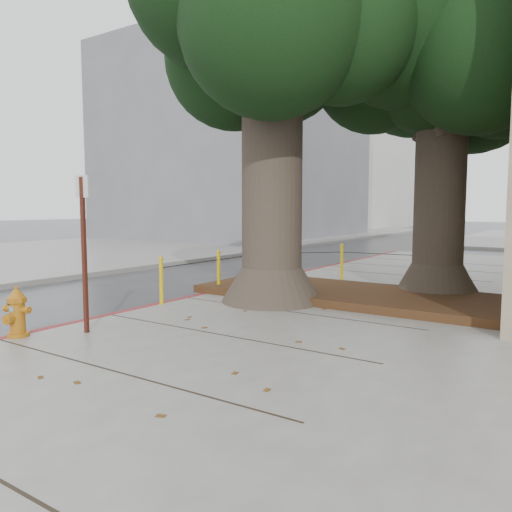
{
  "coord_description": "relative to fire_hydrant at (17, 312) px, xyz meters",
  "views": [
    {
      "loc": [
        5.01,
        -5.73,
        2.04
      ],
      "look_at": [
        -0.36,
        2.23,
        1.1
      ],
      "focal_mm": 35.0,
      "sensor_mm": 36.0,
      "label": 1
    }
  ],
  "objects": [
    {
      "name": "ground",
      "position": [
        1.9,
        1.75,
        -0.51
      ],
      "size": [
        140.0,
        140.0,
        0.0
      ],
      "primitive_type": "plane",
      "color": "#28282B",
      "rests_on": "ground"
    },
    {
      "name": "sidewalk_opposite",
      "position": [
        -12.1,
        11.75,
        -0.44
      ],
      "size": [
        14.0,
        60.0,
        0.15
      ],
      "primitive_type": "cube",
      "color": "slate",
      "rests_on": "ground"
    },
    {
      "name": "curb_red",
      "position": [
        -0.1,
        4.25,
        -0.44
      ],
      "size": [
        0.14,
        26.0,
        0.16
      ],
      "primitive_type": "cube",
      "color": "maroon",
      "rests_on": "ground"
    },
    {
      "name": "planter_bed",
      "position": [
        2.8,
        5.65,
        -0.28
      ],
      "size": [
        6.4,
        2.6,
        0.16
      ],
      "primitive_type": "cube",
      "color": "black",
      "rests_on": "sidewalk_main"
    },
    {
      "name": "building_far_grey",
      "position": [
        -13.1,
        23.75,
        5.49
      ],
      "size": [
        12.0,
        16.0,
        12.0
      ],
      "primitive_type": "cube",
      "color": "slate",
      "rests_on": "ground"
    },
    {
      "name": "building_far_white",
      "position": [
        -15.1,
        46.75,
        6.99
      ],
      "size": [
        12.0,
        18.0,
        15.0
      ],
      "primitive_type": "cube",
      "color": "silver",
      "rests_on": "ground"
    },
    {
      "name": "tree_near",
      "position": [
        1.93,
        4.57,
        4.87
      ],
      "size": [
        4.5,
        3.8,
        7.68
      ],
      "color": "#4C3F33",
      "rests_on": "sidewalk_main"
    },
    {
      "name": "tree_far",
      "position": [
        4.54,
        7.07,
        4.51
      ],
      "size": [
        4.5,
        3.8,
        7.17
      ],
      "color": "#4C3F33",
      "rests_on": "sidewalk_main"
    },
    {
      "name": "bollard_ring",
      "position": [
        1.03,
        6.12,
        0.15
      ],
      "size": [
        3.79,
        5.39,
        0.95
      ],
      "color": "gold",
      "rests_on": "sidewalk_main"
    },
    {
      "name": "fire_hydrant",
      "position": [
        0.0,
        0.0,
        0.0
      ],
      "size": [
        0.4,
        0.38,
        0.75
      ],
      "rotation": [
        0.0,
        0.0,
        0.26
      ],
      "color": "#B96D13",
      "rests_on": "sidewalk_main"
    },
    {
      "name": "signpost",
      "position": [
        0.64,
        0.72,
        0.97
      ],
      "size": [
        0.23,
        0.06,
        2.36
      ],
      "rotation": [
        0.0,
        0.0,
        0.17
      ],
      "color": "#471911",
      "rests_on": "sidewalk_main"
    },
    {
      "name": "car_dark",
      "position": [
        -8.23,
        19.61,
        0.02
      ],
      "size": [
        1.65,
        3.71,
        1.06
      ],
      "primitive_type": "imported",
      "rotation": [
        0.0,
        0.0,
        0.05
      ],
      "color": "black",
      "rests_on": "ground"
    }
  ]
}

